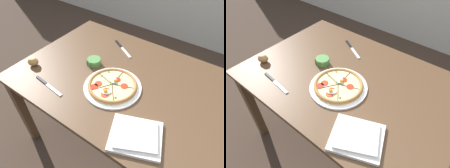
# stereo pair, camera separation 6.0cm
# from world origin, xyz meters

# --- Properties ---
(ground_plane) EXTENTS (12.00, 12.00, 0.00)m
(ground_plane) POSITION_xyz_m (0.00, 0.00, 0.00)
(ground_plane) COLOR #3D2D23
(dining_table) EXTENTS (1.40, 0.98, 0.76)m
(dining_table) POSITION_xyz_m (0.00, 0.00, 0.67)
(dining_table) COLOR #513823
(dining_table) RESTS_ON ground_plane
(pizza) EXTENTS (0.36, 0.36, 0.05)m
(pizza) POSITION_xyz_m (-0.00, -0.12, 0.78)
(pizza) COLOR white
(pizza) RESTS_ON dining_table
(ramekin_bowl) EXTENTS (0.10, 0.10, 0.05)m
(ramekin_bowl) POSITION_xyz_m (-0.24, -0.00, 0.79)
(ramekin_bowl) COLOR #4C8442
(ramekin_bowl) RESTS_ON dining_table
(napkin_folded) EXTENTS (0.32, 0.30, 0.04)m
(napkin_folded) POSITION_xyz_m (0.30, -0.34, 0.78)
(napkin_folded) COLOR silver
(napkin_folded) RESTS_ON dining_table
(bread_piece_near) EXTENTS (0.09, 0.09, 0.07)m
(bread_piece_near) POSITION_xyz_m (-0.58, -0.26, 0.80)
(bread_piece_near) COLOR #B27F47
(bread_piece_near) RESTS_ON dining_table
(knife_main) EXTENTS (0.23, 0.14, 0.01)m
(knife_main) POSITION_xyz_m (-0.18, 0.28, 0.77)
(knife_main) COLOR silver
(knife_main) RESTS_ON dining_table
(knife_spare) EXTENTS (0.26, 0.05, 0.01)m
(knife_spare) POSITION_xyz_m (-0.34, -0.34, 0.77)
(knife_spare) COLOR silver
(knife_spare) RESTS_ON dining_table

